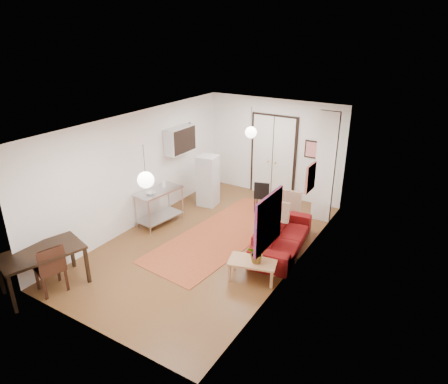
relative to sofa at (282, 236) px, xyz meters
The scene contains 27 objects.
floor 1.73m from the sofa, 158.73° to the right, with size 7.00×7.00×0.00m, color brown.
ceiling 3.08m from the sofa, 158.73° to the right, with size 4.20×7.00×0.02m, color white.
wall_back 3.47m from the sofa, 118.79° to the left, with size 4.20×0.02×2.90m, color white.
wall_front 4.55m from the sofa, 111.05° to the right, with size 4.20×0.02×2.90m, color white.
wall_left 3.90m from the sofa, behind, with size 0.02×7.00×2.90m, color white.
wall_right 1.37m from the sofa, 50.12° to the right, with size 0.02×7.00×2.90m, color white.
double_doors 3.36m from the sofa, 119.18° to the left, with size 1.44×0.06×2.50m, color white.
stub_partition 2.25m from the sofa, 82.18° to the left, with size 0.50×0.10×2.90m, color white.
wall_cabinet 3.94m from the sofa, 165.86° to the left, with size 0.35×1.00×0.70m, color silver.
painting_popart 2.34m from the sofa, 75.28° to the right, with size 0.05×1.00×1.00m, color red.
painting_abstract 1.56m from the sofa, 20.46° to the left, with size 0.05×0.50×0.60m, color beige.
poster_back 3.15m from the sofa, 98.66° to the left, with size 0.40×0.03×0.50m, color red.
print_left 4.23m from the sofa, 159.27° to the left, with size 0.03×0.44×0.54m, color #96613E.
pendant_back 2.85m from the sofa, 138.89° to the left, with size 0.30×0.30×0.80m.
pendant_front 3.61m from the sofa, 121.19° to the right, with size 0.30×0.30×0.80m.
kilim_rug 1.55m from the sofa, behind, with size 1.67×4.44×0.01m, color #B7532D.
sofa is the anchor object (origin of this frame).
coffee_table 1.40m from the sofa, 91.03° to the right, with size 1.07×0.77×0.42m.
potted_plant 1.43m from the sofa, 86.92° to the right, with size 0.32×0.37×0.41m, color #365F2B.
kitchen_counter 3.27m from the sofa, behind, with size 0.77×1.29×0.93m.
bowl 3.37m from the sofa, 167.13° to the right, with size 0.22×0.22×0.05m, color silver.
soap_bottle 3.36m from the sofa, behind, with size 0.09×0.09×0.19m, color teal.
fridge 3.10m from the sofa, 156.76° to the left, with size 0.52×0.52×1.46m, color silver.
dining_table 5.05m from the sofa, 131.52° to the right, with size 1.25×1.68×0.83m.
dining_chair_near 4.83m from the sofa, 131.16° to the right, with size 0.61×0.75×1.02m.
dining_chair_far 4.85m from the sofa, 130.91° to the right, with size 0.61×0.75×1.02m.
black_side_chair 2.17m from the sofa, 127.20° to the left, with size 0.51×0.52×0.90m.
Camera 1 is at (4.63, -6.92, 4.78)m, focal length 32.00 mm.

